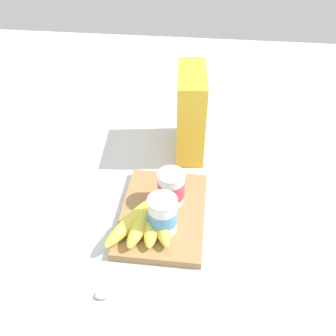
{
  "coord_description": "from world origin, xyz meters",
  "views": [
    {
      "loc": [
        0.66,
        0.09,
        0.7
      ],
      "look_at": [
        -0.11,
        0.0,
        0.07
      ],
      "focal_mm": 41.43,
      "sensor_mm": 36.0,
      "label": 1
    }
  ],
  "objects_px": {
    "banana_bunch": "(146,221)",
    "yogurt_cup_back": "(163,215)",
    "cutting_board": "(163,213)",
    "cereal_box": "(191,112)",
    "spoon": "(117,291)",
    "yogurt_cup_front": "(171,188)"
  },
  "relations": [
    {
      "from": "cereal_box",
      "to": "yogurt_cup_front",
      "type": "distance_m",
      "value": 0.27
    },
    {
      "from": "spoon",
      "to": "cereal_box",
      "type": "bearing_deg",
      "value": 168.21
    },
    {
      "from": "yogurt_cup_back",
      "to": "banana_bunch",
      "type": "xyz_separation_m",
      "value": [
        -0.0,
        -0.04,
        -0.03
      ]
    },
    {
      "from": "banana_bunch",
      "to": "spoon",
      "type": "xyz_separation_m",
      "value": [
        0.17,
        -0.03,
        -0.03
      ]
    },
    {
      "from": "cereal_box",
      "to": "yogurt_cup_front",
      "type": "bearing_deg",
      "value": 169.42
    },
    {
      "from": "yogurt_cup_front",
      "to": "yogurt_cup_back",
      "type": "relative_size",
      "value": 0.94
    },
    {
      "from": "yogurt_cup_back",
      "to": "cutting_board",
      "type": "bearing_deg",
      "value": -173.29
    },
    {
      "from": "cereal_box",
      "to": "yogurt_cup_back",
      "type": "distance_m",
      "value": 0.36
    },
    {
      "from": "cutting_board",
      "to": "yogurt_cup_front",
      "type": "distance_m",
      "value": 0.07
    },
    {
      "from": "banana_bunch",
      "to": "yogurt_cup_back",
      "type": "bearing_deg",
      "value": 84.63
    },
    {
      "from": "cutting_board",
      "to": "yogurt_cup_back",
      "type": "xyz_separation_m",
      "value": [
        0.06,
        0.01,
        0.06
      ]
    },
    {
      "from": "banana_bunch",
      "to": "cereal_box",
      "type": "bearing_deg",
      "value": 168.14
    },
    {
      "from": "cereal_box",
      "to": "spoon",
      "type": "distance_m",
      "value": 0.55
    },
    {
      "from": "cutting_board",
      "to": "yogurt_cup_front",
      "type": "height_order",
      "value": "yogurt_cup_front"
    },
    {
      "from": "yogurt_cup_front",
      "to": "banana_bunch",
      "type": "distance_m",
      "value": 0.11
    },
    {
      "from": "cereal_box",
      "to": "banana_bunch",
      "type": "xyz_separation_m",
      "value": [
        0.35,
        -0.07,
        -0.09
      ]
    },
    {
      "from": "cutting_board",
      "to": "spoon",
      "type": "bearing_deg",
      "value": -16.6
    },
    {
      "from": "yogurt_cup_back",
      "to": "spoon",
      "type": "height_order",
      "value": "yogurt_cup_back"
    },
    {
      "from": "yogurt_cup_front",
      "to": "yogurt_cup_back",
      "type": "xyz_separation_m",
      "value": [
        0.1,
        -0.01,
        0.0
      ]
    },
    {
      "from": "cereal_box",
      "to": "yogurt_cup_front",
      "type": "xyz_separation_m",
      "value": [
        0.26,
        -0.03,
        -0.06
      ]
    },
    {
      "from": "yogurt_cup_back",
      "to": "spoon",
      "type": "xyz_separation_m",
      "value": [
        0.17,
        -0.07,
        -0.06
      ]
    },
    {
      "from": "cereal_box",
      "to": "spoon",
      "type": "xyz_separation_m",
      "value": [
        0.52,
        -0.11,
        -0.12
      ]
    }
  ]
}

